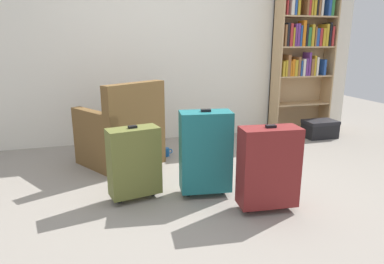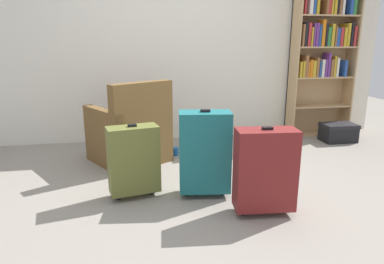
% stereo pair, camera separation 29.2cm
% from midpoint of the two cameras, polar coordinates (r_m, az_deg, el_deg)
% --- Properties ---
extents(ground_plane, '(10.23, 10.23, 0.00)m').
position_cam_midpoint_polar(ground_plane, '(2.99, 4.69, -11.00)').
color(ground_plane, gray).
extents(back_wall, '(5.85, 0.10, 2.60)m').
position_cam_midpoint_polar(back_wall, '(4.63, -1.40, 14.84)').
color(back_wall, silver).
rests_on(back_wall, ground).
extents(bookshelf, '(0.87, 0.27, 2.01)m').
position_cam_midpoint_polar(bookshelf, '(5.17, 22.32, 12.46)').
color(bookshelf, tan).
rests_on(bookshelf, ground).
extents(armchair, '(0.96, 0.96, 0.90)m').
position_cam_midpoint_polar(armchair, '(3.80, -7.99, -0.28)').
color(armchair, brown).
rests_on(armchair, ground).
extents(mug, '(0.12, 0.08, 0.10)m').
position_cam_midpoint_polar(mug, '(4.03, -0.73, -3.24)').
color(mug, '#1959A5').
rests_on(mug, ground).
extents(storage_box, '(0.44, 0.29, 0.24)m').
position_cam_midpoint_polar(storage_box, '(5.03, 24.62, -0.02)').
color(storage_box, black).
rests_on(storage_box, ground).
extents(suitcase_teal, '(0.45, 0.27, 0.76)m').
position_cam_midpoint_polar(suitcase_teal, '(2.91, 5.01, -3.35)').
color(suitcase_teal, '#19666B').
rests_on(suitcase_teal, ground).
extents(suitcase_dark_red, '(0.47, 0.25, 0.69)m').
position_cam_midpoint_polar(suitcase_dark_red, '(2.69, 15.09, -6.09)').
color(suitcase_dark_red, maroon).
rests_on(suitcase_dark_red, ground).
extents(suitcase_olive, '(0.45, 0.27, 0.64)m').
position_cam_midpoint_polar(suitcase_olive, '(2.91, -6.81, -4.62)').
color(suitcase_olive, brown).
rests_on(suitcase_olive, ground).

